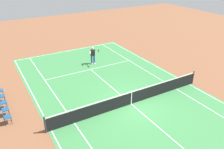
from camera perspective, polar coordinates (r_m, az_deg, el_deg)
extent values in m
plane|color=brown|center=(15.95, 4.71, -7.20)|extent=(60.00, 60.00, 0.00)
cube|color=#387A42|center=(15.95, 4.71, -7.20)|extent=(24.20, 11.40, 0.00)
cube|color=white|center=(25.57, -10.55, 5.74)|extent=(0.05, 11.00, 0.01)
cube|color=white|center=(19.24, 18.38, -2.32)|extent=(23.80, 0.05, 0.01)
cube|color=white|center=(14.11, -14.59, -13.16)|extent=(23.80, 0.05, 0.01)
cube|color=white|center=(18.30, 15.41, -3.40)|extent=(23.80, 0.05, 0.01)
cube|color=white|center=(14.40, -9.22, -11.64)|extent=(23.80, 0.05, 0.01)
cube|color=white|center=(20.83, -5.25, 1.25)|extent=(0.05, 8.22, 0.01)
cube|color=white|center=(15.95, 4.71, -7.19)|extent=(12.80, 0.05, 0.01)
cube|color=white|center=(25.43, -10.44, 5.64)|extent=(0.30, 0.05, 0.01)
cylinder|color=#2D2D33|center=(19.21, 19.21, -0.69)|extent=(0.10, 0.10, 1.08)
cylinder|color=#2D2D33|center=(13.74, -16.06, -11.75)|extent=(0.10, 0.10, 1.08)
cube|color=black|center=(15.71, 4.76, -5.86)|extent=(0.02, 11.60, 0.88)
cube|color=white|center=(15.45, 4.83, -4.26)|extent=(0.04, 11.60, 0.06)
cube|color=white|center=(15.71, 4.76, -5.86)|extent=(0.04, 0.06, 0.88)
cylinder|color=navy|center=(21.80, -5.00, 3.71)|extent=(0.15, 0.15, 0.74)
cube|color=white|center=(21.90, -4.92, 2.67)|extent=(0.30, 0.16, 0.09)
cylinder|color=navy|center=(21.85, -4.40, 3.79)|extent=(0.15, 0.15, 0.74)
cube|color=white|center=(21.96, -4.32, 2.76)|extent=(0.30, 0.16, 0.09)
cube|color=black|center=(21.59, -4.76, 5.34)|extent=(0.30, 0.42, 0.56)
sphere|color=beige|center=(21.44, -4.80, 6.43)|extent=(0.23, 0.23, 0.23)
cylinder|color=beige|center=(21.32, -5.37, 5.41)|extent=(0.40, 0.28, 0.26)
cylinder|color=beige|center=(21.38, -3.94, 6.11)|extent=(0.42, 0.15, 0.30)
cylinder|color=#232326|center=(21.08, -3.55, 6.13)|extent=(0.28, 0.08, 0.04)
torus|color=#232326|center=(20.81, -3.32, 5.88)|extent=(0.31, 0.08, 0.31)
cylinder|color=#C6D84C|center=(20.81, -3.32, 5.88)|extent=(0.27, 0.05, 0.27)
sphere|color=#CCE01E|center=(17.42, -1.37, -3.87)|extent=(0.07, 0.07, 0.07)
cylinder|color=#38383D|center=(15.54, -23.56, -9.65)|extent=(0.04, 0.04, 0.44)
cylinder|color=#38383D|center=(15.24, -23.36, -10.37)|extent=(0.04, 0.04, 0.44)
cylinder|color=#38383D|center=(15.53, -24.87, -9.96)|extent=(0.04, 0.04, 0.44)
cylinder|color=#38383D|center=(15.24, -24.70, -10.68)|extent=(0.04, 0.04, 0.44)
cube|color=navy|center=(15.25, -24.29, -9.43)|extent=(0.44, 0.44, 0.04)
cube|color=navy|center=(15.13, -25.19, -8.92)|extent=(0.44, 0.04, 0.40)
cylinder|color=#38383D|center=(16.29, -24.03, -8.00)|extent=(0.04, 0.04, 0.44)
cylinder|color=#38383D|center=(15.98, -23.84, -8.65)|extent=(0.04, 0.04, 0.44)
cylinder|color=#38383D|center=(16.28, -25.28, -8.29)|extent=(0.04, 0.04, 0.44)
cylinder|color=#38383D|center=(15.98, -25.12, -8.95)|extent=(0.04, 0.04, 0.44)
cube|color=navy|center=(16.00, -24.73, -7.76)|extent=(0.44, 0.44, 0.04)
cube|color=navy|center=(15.89, -25.58, -7.26)|extent=(0.44, 0.04, 0.40)
cylinder|color=#38383D|center=(17.05, -24.45, -6.50)|extent=(0.04, 0.04, 0.44)
cylinder|color=#38383D|center=(16.74, -24.28, -7.09)|extent=(0.04, 0.04, 0.44)
cylinder|color=#38383D|center=(17.04, -25.64, -6.77)|extent=(0.04, 0.04, 0.44)
cylinder|color=#38383D|center=(16.73, -25.50, -7.37)|extent=(0.04, 0.04, 0.44)
cube|color=navy|center=(16.77, -25.12, -6.24)|extent=(0.44, 0.44, 0.04)
cylinder|color=#38383D|center=(17.82, -24.84, -5.12)|extent=(0.04, 0.04, 0.44)
cylinder|color=#38383D|center=(17.50, -24.68, -5.66)|extent=(0.04, 0.04, 0.44)
cube|color=navy|center=(17.54, -25.48, -4.85)|extent=(0.44, 0.44, 0.04)
cylinder|color=#38383D|center=(18.60, -25.19, -3.85)|extent=(0.04, 0.04, 0.44)
cylinder|color=#38383D|center=(18.28, -25.05, -4.35)|extent=(0.04, 0.04, 0.44)
cube|color=navy|center=(18.33, -25.81, -3.58)|extent=(0.44, 0.44, 0.04)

